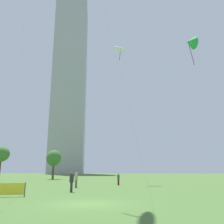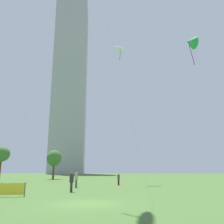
{
  "view_description": "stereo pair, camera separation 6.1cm",
  "coord_description": "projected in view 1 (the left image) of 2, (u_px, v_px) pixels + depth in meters",
  "views": [
    {
      "loc": [
        3.84,
        -15.79,
        2.07
      ],
      "look_at": [
        -0.01,
        11.05,
        8.57
      ],
      "focal_mm": 38.84,
      "sensor_mm": 36.0,
      "label": 1
    },
    {
      "loc": [
        3.9,
        -15.78,
        2.07
      ],
      "look_at": [
        -0.01,
        11.05,
        8.57
      ],
      "focal_mm": 38.84,
      "sensor_mm": 36.0,
      "label": 2
    }
  ],
  "objects": [
    {
      "name": "event_banner",
      "position": [
        10.0,
        189.0,
        19.21
      ],
      "size": [
        2.21,
        0.78,
        1.1
      ],
      "color": "#4C4C4C",
      "rests_on": "ground"
    },
    {
      "name": "ground",
      "position": [
        87.0,
        204.0,
        15.24
      ],
      "size": [
        280.0,
        280.0,
        0.0
      ],
      "primitive_type": "plane",
      "color": "#476B30"
    },
    {
      "name": "park_tree_0",
      "position": [
        1.0,
        155.0,
        40.49
      ],
      "size": [
        2.85,
        2.85,
        5.98
      ],
      "color": "brown",
      "rests_on": "ground"
    },
    {
      "name": "park_tree_1",
      "position": [
        54.0,
        158.0,
        56.12
      ],
      "size": [
        3.39,
        3.39,
        6.59
      ],
      "color": "brown",
      "rests_on": "ground"
    },
    {
      "name": "person_standing_0",
      "position": [
        72.0,
        181.0,
        23.36
      ],
      "size": [
        0.42,
        0.42,
        1.87
      ],
      "rotation": [
        0.0,
        0.0,
        4.65
      ],
      "color": "#2D2D33",
      "rests_on": "ground"
    },
    {
      "name": "kite_flying_5",
      "position": [
        120.0,
        49.0,
        45.22
      ],
      "size": [
        8.86,
        3.34,
        24.77
      ],
      "color": "silver",
      "rests_on": "ground"
    },
    {
      "name": "person_standing_1",
      "position": [
        76.0,
        179.0,
        29.12
      ],
      "size": [
        0.4,
        0.4,
        1.8
      ],
      "rotation": [
        0.0,
        0.0,
        4.59
      ],
      "color": "#3F593F",
      "rests_on": "ground"
    },
    {
      "name": "person_standing_3",
      "position": [
        118.0,
        178.0,
        34.15
      ],
      "size": [
        0.36,
        0.36,
        1.61
      ],
      "rotation": [
        0.0,
        0.0,
        0.94
      ],
      "color": "maroon",
      "rests_on": "ground"
    },
    {
      "name": "distant_highrise_0",
      "position": [
        70.0,
        85.0,
        140.78
      ],
      "size": [
        22.43,
        26.45,
        100.12
      ],
      "primitive_type": "cube",
      "rotation": [
        0.0,
        0.0,
        0.22
      ],
      "color": "#A8A8AD",
      "rests_on": "ground"
    },
    {
      "name": "kite_flying_0",
      "position": [
        191.0,
        43.0,
        38.63
      ],
      "size": [
        6.3,
        2.45,
        22.91
      ],
      "color": "silver",
      "rests_on": "ground"
    }
  ]
}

